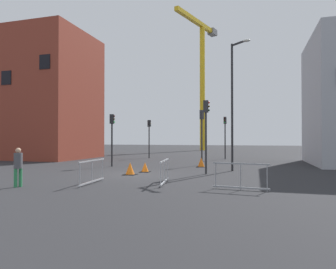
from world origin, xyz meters
TOP-DOWN VIEW (x-y plane):
  - ground at (0.00, 0.00)m, footprint 160.00×160.00m
  - brick_building at (-13.37, 10.82)m, footprint 7.01×8.45m
  - construction_crane at (-2.35, 36.49)m, footprint 5.05×13.17m
  - streetlamp_tall at (5.39, 3.44)m, footprint 1.22×1.00m
  - traffic_light_island at (3.75, 14.68)m, footprint 0.28×0.38m
  - traffic_light_corner at (-3.48, 4.22)m, footprint 0.38×0.27m
  - traffic_light_median at (3.96, 1.34)m, footprint 0.38×0.25m
  - traffic_light_near at (2.71, 7.10)m, footprint 0.31×0.39m
  - traffic_light_crosswalk at (-4.12, 14.11)m, footprint 0.37×0.37m
  - pedestrian_walking at (-2.94, -5.53)m, footprint 0.34×0.34m
  - safety_barrier_right_run at (2.75, -2.93)m, footprint 0.40×2.32m
  - safety_barrier_rear at (-0.43, -3.82)m, footprint 0.24×2.48m
  - safety_barrier_mid_span at (6.14, -3.70)m, footprint 2.22×0.29m
  - traffic_cone_striped at (-0.15, -0.13)m, footprint 0.69×0.69m
  - traffic_cone_orange at (2.91, 5.70)m, footprint 0.67×0.67m
  - traffic_cone_by_barrier at (0.18, 1.40)m, footprint 0.60×0.60m

SIDE VIEW (x-z plane):
  - ground at x=0.00m, z-range 0.00..0.00m
  - traffic_cone_by_barrier at x=0.18m, z-range -0.02..0.58m
  - traffic_cone_orange at x=2.91m, z-range -0.02..0.65m
  - traffic_cone_striped at x=-0.15m, z-range -0.02..0.68m
  - safety_barrier_mid_span at x=6.14m, z-range 0.02..1.10m
  - safety_barrier_right_run at x=2.75m, z-range 0.02..1.10m
  - safety_barrier_rear at x=-0.43m, z-range 0.02..1.10m
  - pedestrian_walking at x=-2.94m, z-range 0.13..1.79m
  - traffic_light_corner at x=-3.48m, z-range 0.67..4.52m
  - traffic_light_crosswalk at x=-4.12m, z-range 0.69..4.70m
  - traffic_light_island at x=3.75m, z-range 0.71..4.95m
  - traffic_light_near at x=2.71m, z-range 0.71..4.96m
  - traffic_light_median at x=3.96m, z-range 0.71..4.97m
  - streetlamp_tall at x=5.39m, z-range 0.61..8.71m
  - brick_building at x=-13.37m, z-range 0.00..12.90m
  - construction_crane at x=-2.35m, z-range 3.22..25.78m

